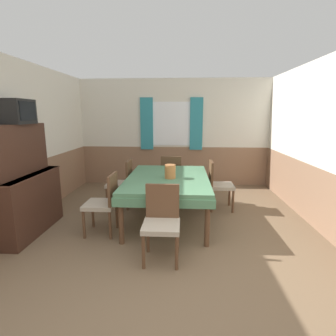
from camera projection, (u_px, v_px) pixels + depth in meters
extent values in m
plane|color=brown|center=(153.00, 321.00, 2.26)|extent=(16.00, 16.00, 0.00)
cube|color=silver|center=(174.00, 113.00, 6.40)|extent=(5.01, 0.05, 1.65)
cube|color=#89664C|center=(174.00, 165.00, 6.66)|extent=(5.01, 0.05, 0.95)
cube|color=white|center=(171.00, 124.00, 6.42)|extent=(1.03, 0.01, 1.06)
cube|color=teal|center=(147.00, 124.00, 6.44)|extent=(0.31, 0.03, 1.26)
cube|color=teal|center=(196.00, 124.00, 6.36)|extent=(0.31, 0.03, 1.26)
cube|color=silver|center=(26.00, 113.00, 4.28)|extent=(0.05, 4.97, 1.65)
cube|color=#89664C|center=(34.00, 189.00, 4.54)|extent=(0.05, 4.97, 0.95)
cube|color=silver|center=(320.00, 113.00, 4.00)|extent=(0.05, 4.97, 1.65)
cube|color=#89664C|center=(311.00, 194.00, 4.26)|extent=(0.05, 4.97, 0.95)
cube|color=#4C7A56|center=(168.00, 179.00, 4.31)|extent=(1.32, 1.94, 0.06)
cube|color=#4C7A56|center=(168.00, 184.00, 4.33)|extent=(1.35, 1.97, 0.12)
cylinder|color=brown|center=(121.00, 220.00, 3.55)|extent=(0.07, 0.07, 0.68)
cylinder|color=brown|center=(207.00, 222.00, 3.48)|extent=(0.07, 0.07, 0.68)
cylinder|color=brown|center=(142.00, 185.00, 5.29)|extent=(0.07, 0.07, 0.68)
cylinder|color=brown|center=(200.00, 186.00, 5.22)|extent=(0.07, 0.07, 0.68)
cylinder|color=brown|center=(107.00, 199.00, 4.86)|extent=(0.04, 0.04, 0.42)
cylinder|color=brown|center=(113.00, 193.00, 5.23)|extent=(0.04, 0.04, 0.42)
cylinder|color=brown|center=(127.00, 200.00, 4.83)|extent=(0.04, 0.04, 0.42)
cylinder|color=brown|center=(131.00, 193.00, 5.21)|extent=(0.04, 0.04, 0.42)
cube|color=tan|center=(119.00, 184.00, 4.98)|extent=(0.44, 0.44, 0.06)
cube|color=brown|center=(129.00, 172.00, 4.92)|extent=(0.04, 0.42, 0.43)
cylinder|color=brown|center=(163.00, 185.00, 5.86)|extent=(0.04, 0.04, 0.42)
cylinder|color=brown|center=(180.00, 185.00, 5.83)|extent=(0.04, 0.04, 0.42)
cylinder|color=brown|center=(162.00, 189.00, 5.48)|extent=(0.04, 0.04, 0.42)
cylinder|color=brown|center=(180.00, 190.00, 5.46)|extent=(0.04, 0.04, 0.42)
cube|color=tan|center=(171.00, 176.00, 5.61)|extent=(0.44, 0.44, 0.06)
cube|color=brown|center=(171.00, 167.00, 5.37)|extent=(0.42, 0.04, 0.43)
cylinder|color=brown|center=(177.00, 253.00, 2.97)|extent=(0.04, 0.04, 0.42)
cylinder|color=brown|center=(143.00, 252.00, 2.99)|extent=(0.04, 0.04, 0.42)
cylinder|color=brown|center=(177.00, 238.00, 3.34)|extent=(0.04, 0.04, 0.42)
cylinder|color=brown|center=(148.00, 237.00, 3.36)|extent=(0.04, 0.04, 0.42)
cube|color=tan|center=(161.00, 226.00, 3.12)|extent=(0.44, 0.44, 0.06)
cube|color=brown|center=(162.00, 201.00, 3.27)|extent=(0.42, 0.04, 0.43)
cylinder|color=brown|center=(84.00, 225.00, 3.74)|extent=(0.04, 0.04, 0.42)
cylinder|color=brown|center=(93.00, 215.00, 4.11)|extent=(0.04, 0.04, 0.42)
cylinder|color=brown|center=(110.00, 225.00, 3.71)|extent=(0.04, 0.04, 0.42)
cylinder|color=brown|center=(117.00, 215.00, 4.08)|extent=(0.04, 0.04, 0.42)
cube|color=tan|center=(100.00, 205.00, 3.86)|extent=(0.44, 0.44, 0.06)
cube|color=brown|center=(113.00, 189.00, 3.80)|extent=(0.04, 0.42, 0.43)
cylinder|color=brown|center=(229.00, 195.00, 5.09)|extent=(0.04, 0.04, 0.42)
cylinder|color=brown|center=(233.00, 202.00, 4.72)|extent=(0.04, 0.04, 0.42)
cylinder|color=brown|center=(210.00, 195.00, 5.11)|extent=(0.04, 0.04, 0.42)
cylinder|color=brown|center=(212.00, 201.00, 4.74)|extent=(0.04, 0.04, 0.42)
cube|color=tan|center=(221.00, 186.00, 4.87)|extent=(0.44, 0.44, 0.06)
cube|color=brown|center=(211.00, 173.00, 4.83)|extent=(0.04, 0.42, 0.43)
cube|color=#3D2319|center=(27.00, 204.00, 3.88)|extent=(0.44, 1.27, 0.90)
cube|color=#4C2C1F|center=(24.00, 175.00, 3.80)|extent=(0.46, 1.29, 0.02)
cube|color=#3D2319|center=(17.00, 150.00, 3.72)|extent=(0.24, 1.14, 0.72)
cube|color=black|center=(18.00, 112.00, 3.67)|extent=(0.28, 0.46, 0.35)
cube|color=black|center=(28.00, 111.00, 3.66)|extent=(0.01, 0.38, 0.26)
cylinder|color=#B26B38|center=(170.00, 171.00, 4.20)|extent=(0.18, 0.18, 0.22)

